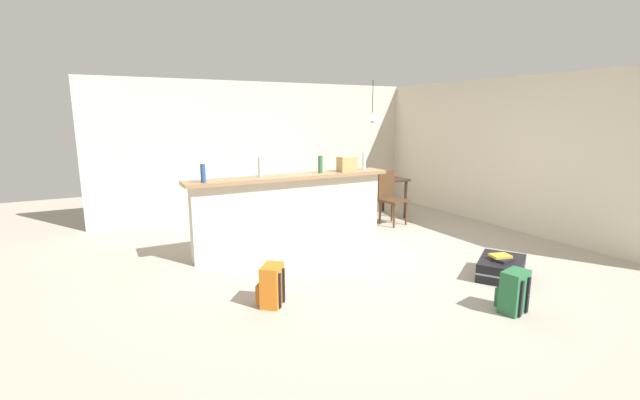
% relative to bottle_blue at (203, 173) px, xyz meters
% --- Properties ---
extents(ground_plane, '(13.00, 13.00, 0.05)m').
position_rel_bottle_blue_xyz_m(ground_plane, '(1.91, -0.49, -1.21)').
color(ground_plane, '#ADA393').
extents(wall_back, '(6.60, 0.10, 2.50)m').
position_rel_bottle_blue_xyz_m(wall_back, '(1.91, 2.56, 0.07)').
color(wall_back, beige).
rests_on(wall_back, ground_plane).
extents(wall_right, '(0.10, 6.00, 2.50)m').
position_rel_bottle_blue_xyz_m(wall_right, '(4.96, -0.19, 0.07)').
color(wall_right, beige).
rests_on(wall_right, ground_plane).
extents(partition_half_wall, '(2.80, 0.20, 1.02)m').
position_rel_bottle_blue_xyz_m(partition_half_wall, '(1.23, 0.09, -0.67)').
color(partition_half_wall, beige).
rests_on(partition_half_wall, ground_plane).
extents(bar_countertop, '(2.96, 0.40, 0.05)m').
position_rel_bottle_blue_xyz_m(bar_countertop, '(1.23, 0.09, -0.14)').
color(bar_countertop, '#93704C').
rests_on(bar_countertop, partition_half_wall).
extents(bottle_blue, '(0.06, 0.06, 0.23)m').
position_rel_bottle_blue_xyz_m(bottle_blue, '(0.00, 0.00, 0.00)').
color(bottle_blue, '#284C89').
rests_on(bottle_blue, bar_countertop).
extents(bottle_white, '(0.06, 0.06, 0.27)m').
position_rel_bottle_blue_xyz_m(bottle_white, '(0.81, 0.16, 0.02)').
color(bottle_white, silver).
rests_on(bottle_white, bar_countertop).
extents(bottle_green, '(0.07, 0.07, 0.25)m').
position_rel_bottle_blue_xyz_m(bottle_green, '(1.70, 0.11, 0.01)').
color(bottle_green, '#2D6B38').
rests_on(bottle_green, bar_countertop).
extents(bottle_clear, '(0.06, 0.06, 0.26)m').
position_rel_bottle_blue_xyz_m(bottle_clear, '(2.47, 0.13, 0.01)').
color(bottle_clear, silver).
rests_on(bottle_clear, bar_countertop).
extents(grocery_bag, '(0.26, 0.18, 0.22)m').
position_rel_bottle_blue_xyz_m(grocery_bag, '(2.11, 0.05, -0.01)').
color(grocery_bag, tan).
rests_on(grocery_bag, bar_countertop).
extents(dining_table, '(1.10, 0.80, 0.74)m').
position_rel_bottle_blue_xyz_m(dining_table, '(3.35, 1.12, -0.54)').
color(dining_table, '#332319').
rests_on(dining_table, ground_plane).
extents(dining_chair_near_partition, '(0.48, 0.48, 0.93)m').
position_rel_bottle_blue_xyz_m(dining_chair_near_partition, '(3.34, 0.59, -0.67)').
color(dining_chair_near_partition, '#4C331E').
rests_on(dining_chair_near_partition, ground_plane).
extents(pendant_lamp, '(0.34, 0.34, 0.76)m').
position_rel_bottle_blue_xyz_m(pendant_lamp, '(3.32, 1.16, 0.67)').
color(pendant_lamp, black).
extents(suitcase_flat_black, '(0.88, 0.79, 0.22)m').
position_rel_bottle_blue_xyz_m(suitcase_flat_black, '(2.97, -2.07, -1.07)').
color(suitcase_flat_black, black).
rests_on(suitcase_flat_black, ground_plane).
extents(backpack_orange, '(0.34, 0.34, 0.42)m').
position_rel_bottle_blue_xyz_m(backpack_orange, '(0.28, -1.49, -0.98)').
color(backpack_orange, orange).
rests_on(backpack_orange, ground_plane).
extents(backpack_green, '(0.31, 0.29, 0.42)m').
position_rel_bottle_blue_xyz_m(backpack_green, '(2.29, -2.75, -0.98)').
color(backpack_green, '#286B3D').
rests_on(backpack_green, ground_plane).
extents(book_stack, '(0.25, 0.25, 0.06)m').
position_rel_bottle_blue_xyz_m(book_stack, '(2.93, -2.10, -0.93)').
color(book_stack, black).
rests_on(book_stack, suitcase_flat_black).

